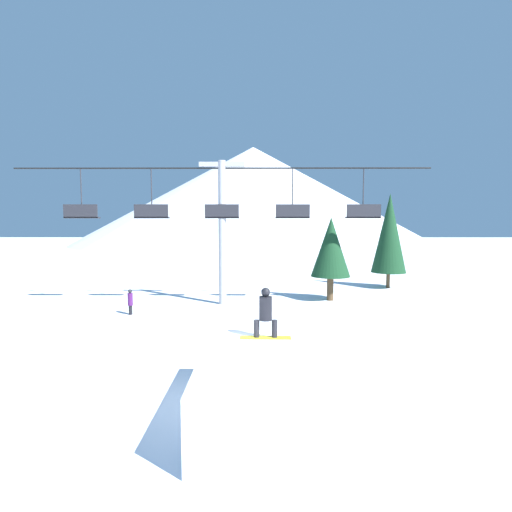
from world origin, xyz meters
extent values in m
plane|color=white|center=(0.00, 0.00, 0.00)|extent=(220.00, 220.00, 0.00)
cone|color=silver|center=(0.00, 78.34, 10.36)|extent=(74.79, 74.79, 20.73)
cube|color=white|center=(1.02, -0.88, 0.72)|extent=(2.45, 4.42, 1.44)
cube|color=silver|center=(1.02, 1.28, 1.41)|extent=(2.45, 0.10, 0.06)
cube|color=yellow|center=(1.29, 0.49, 1.45)|extent=(1.31, 0.26, 0.03)
cylinder|color=black|center=(1.06, 0.49, 1.69)|extent=(0.15, 0.15, 0.44)
cylinder|color=black|center=(1.52, 0.49, 1.69)|extent=(0.15, 0.15, 0.44)
cylinder|color=black|center=(1.29, 0.49, 2.22)|extent=(0.33, 0.33, 0.61)
sphere|color=black|center=(1.29, 0.49, 2.64)|extent=(0.23, 0.23, 0.23)
cylinder|color=#9E9EA3|center=(-0.82, 11.83, 3.84)|extent=(0.41, 0.41, 7.67)
cube|color=#9E9EA3|center=(-0.82, 11.83, 7.47)|extent=(2.40, 0.24, 0.24)
cylinder|color=black|center=(-0.82, 11.83, 7.27)|extent=(22.05, 0.08, 0.08)
cylinder|color=#28282D|center=(-8.32, 11.83, 5.97)|extent=(0.06, 0.06, 2.60)
cube|color=#232328|center=(-8.32, 11.83, 4.67)|extent=(1.80, 0.44, 0.08)
cube|color=#232328|center=(-8.32, 11.65, 5.02)|extent=(1.80, 0.08, 0.70)
cylinder|color=#28282D|center=(-4.57, 11.83, 5.97)|extent=(0.06, 0.06, 2.60)
cube|color=#232328|center=(-4.57, 11.83, 4.67)|extent=(1.80, 0.44, 0.08)
cube|color=#232328|center=(-4.57, 11.65, 5.02)|extent=(1.80, 0.08, 0.70)
cylinder|color=#28282D|center=(-0.82, 11.83, 5.97)|extent=(0.06, 0.06, 2.60)
cube|color=#232328|center=(-0.82, 11.83, 4.67)|extent=(1.80, 0.44, 0.08)
cube|color=#232328|center=(-0.82, 11.65, 5.02)|extent=(1.80, 0.08, 0.70)
cylinder|color=#28282D|center=(2.92, 11.83, 5.97)|extent=(0.06, 0.06, 2.60)
cube|color=#232328|center=(2.92, 11.83, 4.67)|extent=(1.80, 0.44, 0.08)
cube|color=#232328|center=(2.92, 11.65, 5.02)|extent=(1.80, 0.08, 0.70)
cylinder|color=#28282D|center=(6.67, 11.83, 5.97)|extent=(0.06, 0.06, 2.60)
cube|color=#232328|center=(6.67, 11.83, 4.67)|extent=(1.80, 0.44, 0.08)
cube|color=#232328|center=(6.67, 11.65, 5.02)|extent=(1.80, 0.08, 0.70)
cylinder|color=#4C3823|center=(5.19, 12.87, 0.69)|extent=(0.37, 0.37, 1.37)
cone|color=#14381E|center=(5.19, 12.87, 3.04)|extent=(2.20, 2.20, 3.34)
cylinder|color=#4C3823|center=(9.89, 17.26, 0.53)|extent=(0.25, 0.25, 1.06)
cone|color=#14381E|center=(9.89, 17.26, 3.71)|extent=(2.28, 2.28, 5.30)
cylinder|color=black|center=(-5.03, 9.26, 0.23)|extent=(0.17, 0.17, 0.45)
cylinder|color=#471956|center=(-5.03, 9.26, 0.75)|extent=(0.24, 0.24, 0.60)
sphere|color=#232328|center=(-5.03, 9.26, 1.14)|extent=(0.18, 0.18, 0.18)
camera|label=1|loc=(1.10, -9.53, 4.40)|focal=28.00mm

